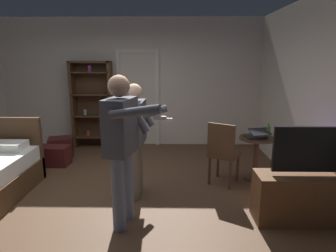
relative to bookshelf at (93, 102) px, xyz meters
name	(u,v)px	position (x,y,z in m)	size (l,w,h in m)	color
ground_plane	(108,196)	(0.83, -2.46, -1.01)	(6.26, 6.26, 0.00)	brown
wall_back	(131,83)	(0.83, 0.23, 0.39)	(5.93, 0.12, 2.79)	silver
wall_right	(324,100)	(3.73, -2.46, 0.39)	(0.12, 5.50, 2.79)	silver
doorway_frame	(138,91)	(0.99, 0.15, 0.21)	(0.93, 0.08, 2.13)	white
bookshelf	(93,102)	(0.00, 0.00, 0.00)	(0.88, 0.32, 1.88)	#4C331E
tv_flatscreen	(307,194)	(3.37, -3.05, -0.66)	(1.24, 0.40, 1.18)	brown
side_table	(256,152)	(3.11, -1.78, -0.55)	(0.56, 0.56, 0.70)	#4C331E
laptop	(257,135)	(3.09, -1.83, -0.26)	(0.39, 0.39, 0.17)	black
bottle_on_table	(268,132)	(3.25, -1.86, -0.21)	(0.06, 0.06, 0.25)	#30581E
wooden_chair	(223,151)	(2.53, -2.02, -0.47)	(0.58, 0.58, 0.99)	#4C331E
person_blue_shirt	(122,141)	(1.19, -3.16, 0.02)	(0.69, 0.72, 1.76)	slate
person_striped_shirt	(136,133)	(1.25, -2.41, -0.08)	(0.65, 0.61, 1.60)	gray
suitcase_dark	(54,156)	(-0.43, -1.22, -0.83)	(0.54, 0.33, 0.36)	#4C1919
suitcase_small	(61,147)	(-0.51, -0.69, -0.82)	(0.46, 0.38, 0.38)	#4C1919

